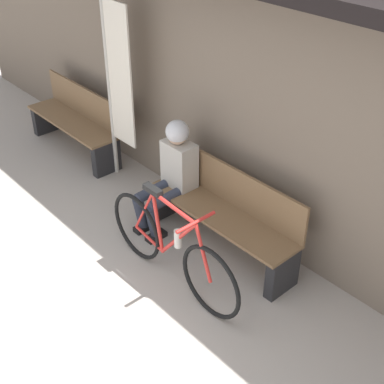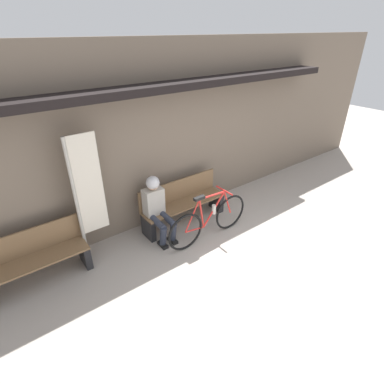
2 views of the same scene
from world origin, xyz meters
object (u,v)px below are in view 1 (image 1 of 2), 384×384
at_px(park_bench_near, 224,214).
at_px(bicycle, 171,249).
at_px(banner_pole, 117,81).
at_px(person_seated, 172,168).
at_px(park_bench_far, 76,123).

bearing_deg(park_bench_near, bicycle, -85.66).
bearing_deg(bicycle, banner_pole, 157.15).
relative_size(person_seated, park_bench_far, 0.74).
bearing_deg(person_seated, banner_pole, 171.97).
xyz_separation_m(person_seated, park_bench_far, (-2.03, 0.11, -0.28)).
bearing_deg(person_seated, park_bench_far, 176.76).
xyz_separation_m(park_bench_near, banner_pole, (-1.71, 0.04, 0.82)).
height_order(park_bench_near, person_seated, person_seated).
xyz_separation_m(bicycle, park_bench_far, (-2.72, 0.71, 0.00)).
xyz_separation_m(park_bench_far, banner_pole, (0.95, 0.04, 0.82)).
distance_m(person_seated, banner_pole, 1.22).
relative_size(park_bench_far, banner_pole, 0.76).
xyz_separation_m(bicycle, banner_pole, (-1.77, 0.74, 0.83)).
xyz_separation_m(person_seated, banner_pole, (-1.08, 0.15, 0.55)).
distance_m(park_bench_near, banner_pole, 1.90).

